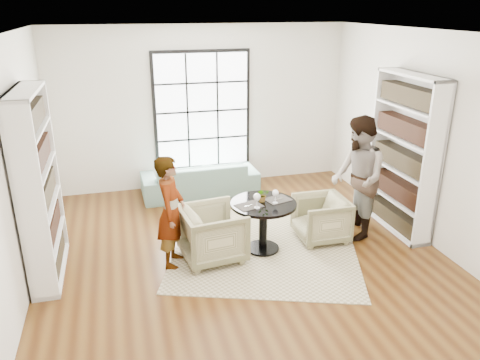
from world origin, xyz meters
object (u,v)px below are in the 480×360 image
object	(u,v)px
wine_glass_left	(257,197)
person_right	(358,178)
armchair_left	(213,233)
armchair_right	(321,219)
flower_centerpiece	(263,195)
wine_glass_right	(276,194)
person_left	(171,212)
pedestal_table	(263,216)
sofa	(200,178)

from	to	relation	value
wine_glass_left	person_right	bearing A→B (deg)	8.69
armchair_left	person_right	size ratio (longest dim) A/B	0.45
armchair_left	armchair_right	bearing A→B (deg)	-92.15
flower_centerpiece	armchair_right	bearing A→B (deg)	2.99
person_right	wine_glass_right	size ratio (longest dim) A/B	9.20
armchair_left	person_left	size ratio (longest dim) A/B	0.54
pedestal_table	flower_centerpiece	bearing A→B (deg)	88.41
sofa	armchair_left	size ratio (longest dim) A/B	2.54
armchair_left	wine_glass_left	distance (m)	0.79
person_left	wine_glass_left	distance (m)	1.16
person_right	person_left	bearing A→B (deg)	-75.51
armchair_right	person_right	bearing A→B (deg)	90.76
sofa	person_right	xyz separation A→B (m)	(1.96, -2.22, 0.61)
armchair_left	person_right	xyz separation A→B (m)	(2.22, 0.14, 0.54)
pedestal_table	person_left	xyz separation A→B (m)	(-1.29, -0.04, 0.23)
pedestal_table	wine_glass_right	bearing A→B (deg)	-20.67
pedestal_table	armchair_right	size ratio (longest dim) A/B	1.26
wine_glass_right	flower_centerpiece	world-z (taller)	wine_glass_right
armchair_right	person_right	world-z (taller)	person_right
wine_glass_left	wine_glass_right	size ratio (longest dim) A/B	1.07
flower_centerpiece	wine_glass_left	bearing A→B (deg)	-125.64
flower_centerpiece	wine_glass_right	bearing A→B (deg)	-35.41
sofa	armchair_left	bearing A→B (deg)	82.71
wine_glass_left	flower_centerpiece	bearing A→B (deg)	54.36
pedestal_table	flower_centerpiece	xyz separation A→B (m)	(0.00, 0.05, 0.30)
pedestal_table	wine_glass_right	xyz separation A→B (m)	(0.15, -0.06, 0.35)
person_right	wine_glass_left	world-z (taller)	person_right
person_right	wine_glass_right	xyz separation A→B (m)	(-1.33, -0.16, -0.04)
wine_glass_right	flower_centerpiece	xyz separation A→B (m)	(-0.15, 0.11, -0.05)
sofa	wine_glass_right	bearing A→B (deg)	103.80
person_left	armchair_right	bearing A→B (deg)	-68.14
person_left	wine_glass_left	size ratio (longest dim) A/B	7.13
armchair_right	wine_glass_left	bearing A→B (deg)	-76.22
armchair_right	wine_glass_left	distance (m)	1.23
person_left	person_right	world-z (taller)	person_right
armchair_right	wine_glass_right	size ratio (longest dim) A/B	3.67
pedestal_table	person_right	distance (m)	1.53
person_left	flower_centerpiece	distance (m)	1.29
armchair_right	person_left	distance (m)	2.26
pedestal_table	wine_glass_left	size ratio (longest dim) A/B	4.30
pedestal_table	wine_glass_left	xyz separation A→B (m)	(-0.14, -0.15, 0.36)
armchair_right	flower_centerpiece	size ratio (longest dim) A/B	3.82
wine_glass_left	person_left	bearing A→B (deg)	174.69
flower_centerpiece	person_right	bearing A→B (deg)	1.88
armchair_right	wine_glass_right	xyz separation A→B (m)	(-0.78, -0.16, 0.55)
person_right	wine_glass_left	distance (m)	1.64
armchair_left	person_right	bearing A→B (deg)	-93.35
flower_centerpiece	armchair_left	bearing A→B (deg)	-172.83
armchair_left	flower_centerpiece	size ratio (longest dim) A/B	4.32
armchair_left	flower_centerpiece	bearing A→B (deg)	-89.83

